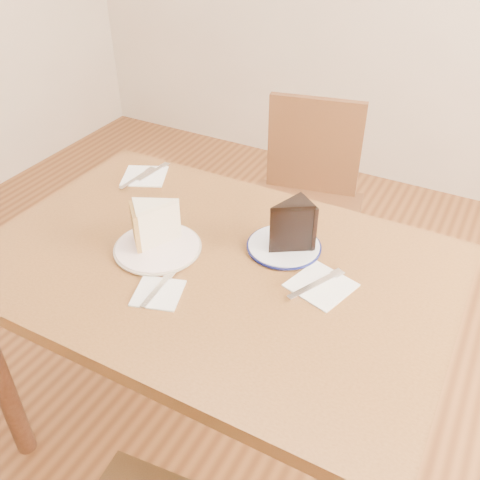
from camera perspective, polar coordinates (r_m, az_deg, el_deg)
The scene contains 14 objects.
ground at distance 1.93m, azimuth -2.20°, elevation -20.07°, with size 4.00×4.00×0.00m, color #4D2A14.
table at distance 1.43m, azimuth -2.79°, elevation -5.40°, with size 1.20×0.80×0.75m.
chair_far at distance 2.10m, azimuth 6.88°, elevation 3.70°, with size 0.51×0.51×0.87m.
plate_cream at distance 1.42m, azimuth -8.76°, elevation -0.82°, with size 0.22×0.22×0.01m, color white.
plate_navy at distance 1.41m, azimuth 4.71°, elevation -0.69°, with size 0.19×0.19×0.01m, color white.
carrot_cake at distance 1.41m, azimuth -8.64°, elevation 1.75°, with size 0.08×0.11×0.11m, color #F2E5C8, non-canonical shape.
chocolate_cake at distance 1.36m, azimuth 5.13°, elevation 1.26°, with size 0.07×0.11×0.12m, color black, non-canonical shape.
napkin_cream at distance 1.29m, azimuth -8.73°, elevation -5.62°, with size 0.11×0.11×0.00m, color white.
napkin_navy at distance 1.31m, azimuth 8.63°, elevation -4.80°, with size 0.13×0.13×0.00m, color white.
napkin_spare at distance 1.76m, azimuth -10.14°, elevation 6.73°, with size 0.13×0.13×0.00m, color white.
fork_cream at distance 1.29m, azimuth -8.75°, elevation -5.17°, with size 0.01×0.14×0.00m, color silver.
knife_navy at distance 1.30m, azimuth 8.06°, elevation -4.70°, with size 0.02×0.17×0.00m, color silver.
fork_spare at distance 1.78m, azimuth -9.26°, elevation 7.19°, with size 0.01×0.14×0.00m, color silver.
knife_spare at distance 1.75m, azimuth -10.92°, elevation 6.49°, with size 0.01×0.16×0.00m, color silver.
Camera 1 is at (0.57, -0.91, 1.60)m, focal length 40.00 mm.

